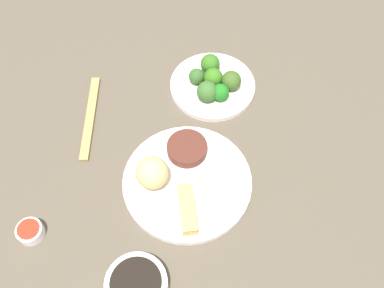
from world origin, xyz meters
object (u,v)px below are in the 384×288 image
object	(u,v)px
soy_sauce_bowl	(137,285)
chopsticks_pair	(90,117)
main_plate	(187,182)
broccoli_plate	(212,86)
sauce_ramekin_sweet_and_sour	(30,232)

from	to	relation	value
soy_sauce_bowl	chopsticks_pair	world-z (taller)	soy_sauce_bowl
main_plate	soy_sauce_bowl	world-z (taller)	soy_sauce_bowl
broccoli_plate	sauce_ramekin_sweet_and_sour	size ratio (longest dim) A/B	3.95
broccoli_plate	main_plate	bearing A→B (deg)	-173.41
soy_sauce_bowl	chopsticks_pair	size ratio (longest dim) A/B	0.49
main_plate	soy_sauce_bowl	xyz separation A→B (m)	(-0.24, 0.01, 0.01)
soy_sauce_bowl	chopsticks_pair	bearing A→B (deg)	38.79
chopsticks_pair	sauce_ramekin_sweet_and_sour	bearing A→B (deg)	-176.71
main_plate	sauce_ramekin_sweet_and_sour	xyz separation A→B (m)	(-0.21, 0.26, 0.00)
broccoli_plate	chopsticks_pair	world-z (taller)	broccoli_plate
broccoli_plate	soy_sauce_bowl	bearing A→B (deg)	-178.10
main_plate	broccoli_plate	size ratio (longest dim) A/B	1.32
chopsticks_pair	main_plate	bearing A→B (deg)	-107.49
broccoli_plate	sauce_ramekin_sweet_and_sour	world-z (taller)	sauce_ramekin_sweet_and_sour
broccoli_plate	chopsticks_pair	bearing A→B (deg)	127.00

